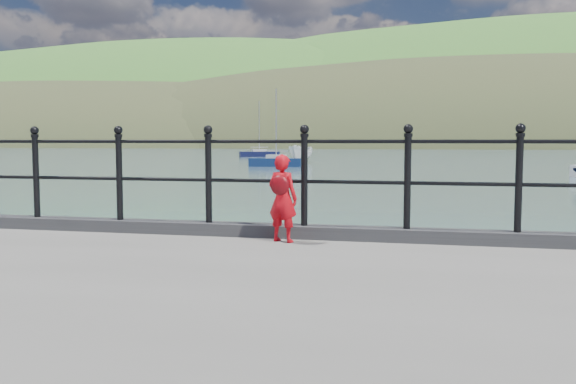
% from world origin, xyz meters
% --- Properties ---
extents(ground, '(600.00, 600.00, 0.00)m').
position_xyz_m(ground, '(0.00, 0.00, 0.00)').
color(ground, '#2D4251').
rests_on(ground, ground).
extents(kerb, '(60.00, 0.30, 0.15)m').
position_xyz_m(kerb, '(0.00, -0.15, 1.07)').
color(kerb, '#28282B').
rests_on(kerb, quay).
extents(railing, '(18.11, 0.11, 1.20)m').
position_xyz_m(railing, '(0.00, -0.15, 1.82)').
color(railing, black).
rests_on(railing, kerb).
extents(far_shore, '(830.00, 200.00, 156.00)m').
position_xyz_m(far_shore, '(38.34, 239.41, -22.57)').
color(far_shore, '#333A21').
rests_on(far_shore, ground).
extents(child, '(0.42, 0.36, 1.00)m').
position_xyz_m(child, '(0.41, -0.48, 1.51)').
color(child, red).
rests_on(child, quay).
extents(launch_white, '(2.25, 4.73, 1.76)m').
position_xyz_m(launch_white, '(-9.99, 51.10, 0.88)').
color(launch_white, white).
rests_on(launch_white, ground).
extents(sailboat_port, '(4.43, 1.42, 6.66)m').
position_xyz_m(sailboat_port, '(-10.31, 42.28, 0.34)').
color(sailboat_port, '#12254F').
rests_on(sailboat_port, ground).
extents(sailboat_left, '(5.61, 3.69, 7.77)m').
position_xyz_m(sailboat_left, '(-20.36, 73.08, 0.34)').
color(sailboat_left, black).
rests_on(sailboat_left, ground).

